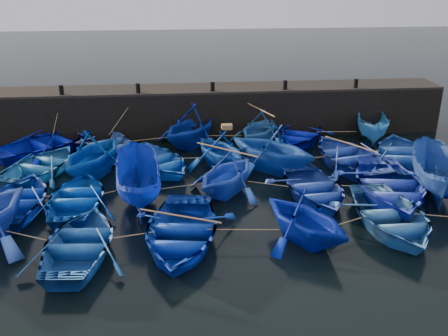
{
  "coord_description": "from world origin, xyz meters",
  "views": [
    {
      "loc": [
        -1.98,
        -16.99,
        9.0
      ],
      "look_at": [
        0.0,
        3.2,
        0.7
      ],
      "focal_mm": 40.0,
      "sensor_mm": 36.0,
      "label": 1
    }
  ],
  "objects": [
    {
      "name": "boat_22",
      "position": [
        -2.01,
        -1.94,
        0.55
      ],
      "size": [
        4.47,
        5.74,
        1.09
      ],
      "primitive_type": "imported",
      "rotation": [
        0.0,
        0.0,
        -0.14
      ],
      "color": "#082DA7",
      "rests_on": "ground"
    },
    {
      "name": "quay_top",
      "position": [
        0.0,
        10.5,
        2.56
      ],
      "size": [
        26.0,
        2.5,
        0.12
      ],
      "primitive_type": "cube",
      "color": "black",
      "rests_on": "quay_wall"
    },
    {
      "name": "loose_oars",
      "position": [
        1.62,
        3.15,
        1.56
      ],
      "size": [
        10.42,
        12.04,
        0.94
      ],
      "color": "#99724C",
      "rests_on": "ground"
    },
    {
      "name": "bollard_0",
      "position": [
        -8.0,
        9.6,
        2.87
      ],
      "size": [
        0.24,
        0.24,
        0.5
      ],
      "primitive_type": "cylinder",
      "color": "black",
      "rests_on": "quay_top"
    },
    {
      "name": "boat_9",
      "position": [
        0.0,
        4.96,
        0.96
      ],
      "size": [
        4.49,
        4.7,
        1.93
      ],
      "primitive_type": "imported",
      "rotation": [
        0.0,
        0.0,
        3.62
      ],
      "color": "#083E9E",
      "rests_on": "ground"
    },
    {
      "name": "boat_12",
      "position": [
        8.77,
        4.26,
        0.58
      ],
      "size": [
        5.07,
        6.3,
        1.16
      ],
      "primitive_type": "imported",
      "rotation": [
        0.0,
        0.0,
        2.94
      ],
      "color": "#1B469B",
      "rests_on": "ground"
    },
    {
      "name": "ground",
      "position": [
        0.0,
        0.0,
        0.0
      ],
      "size": [
        120.0,
        120.0,
        0.0
      ],
      "primitive_type": "plane",
      "color": "black",
      "rests_on": "ground"
    },
    {
      "name": "bollard_4",
      "position": [
        8.0,
        9.6,
        2.87
      ],
      "size": [
        0.24,
        0.24,
        0.5
      ],
      "primitive_type": "cylinder",
      "color": "black",
      "rests_on": "quay_top"
    },
    {
      "name": "boat_0",
      "position": [
        -8.6,
        7.76,
        0.56
      ],
      "size": [
        6.56,
        6.41,
        1.11
      ],
      "primitive_type": "imported",
      "rotation": [
        0.0,
        0.0,
        2.29
      ],
      "color": "#000D97",
      "rests_on": "ground"
    },
    {
      "name": "boat_1",
      "position": [
        -5.64,
        7.61,
        0.51
      ],
      "size": [
        5.48,
        6.01,
        1.02
      ],
      "primitive_type": "imported",
      "rotation": [
        0.0,
        0.0,
        0.51
      ],
      "color": "blue",
      "rests_on": "ground"
    },
    {
      "name": "wooden_crate",
      "position": [
        0.3,
        4.96,
        2.04
      ],
      "size": [
        0.49,
        0.38,
        0.22
      ],
      "primitive_type": "cube",
      "color": "brown",
      "rests_on": "boat_9"
    },
    {
      "name": "boat_17",
      "position": [
        3.52,
        1.24,
        0.49
      ],
      "size": [
        3.78,
        4.98,
        0.97
      ],
      "primitive_type": "imported",
      "rotation": [
        0.0,
        0.0,
        0.09
      ],
      "color": "#1E3BA1",
      "rests_on": "ground"
    },
    {
      "name": "bollard_2",
      "position": [
        0.0,
        9.6,
        2.87
      ],
      "size": [
        0.24,
        0.24,
        0.5
      ],
      "primitive_type": "cylinder",
      "color": "black",
      "rests_on": "quay_top"
    },
    {
      "name": "boat_24",
      "position": [
        5.64,
        -1.52,
        0.53
      ],
      "size": [
        3.66,
        5.09,
        1.05
      ],
      "primitive_type": "imported",
      "rotation": [
        0.0,
        0.0,
        0.01
      ],
      "color": "#2B63A9",
      "rests_on": "ground"
    },
    {
      "name": "boat_6",
      "position": [
        -8.23,
        4.93,
        0.48
      ],
      "size": [
        4.87,
        5.58,
        0.97
      ],
      "primitive_type": "imported",
      "rotation": [
        0.0,
        0.0,
        2.75
      ],
      "color": "#1E5F9C",
      "rests_on": "ground"
    },
    {
      "name": "boat_16",
      "position": [
        -0.01,
        1.99,
        0.99
      ],
      "size": [
        4.84,
        4.94,
        1.97
      ],
      "primitive_type": "imported",
      "rotation": [
        0.0,
        0.0,
        -0.66
      ],
      "color": "blue",
      "rests_on": "ground"
    },
    {
      "name": "boat_13",
      "position": [
        -8.27,
        1.34,
        0.48
      ],
      "size": [
        3.36,
        4.66,
        0.96
      ],
      "primitive_type": "imported",
      "rotation": [
        0.0,
        0.0,
        3.13
      ],
      "color": "#0A2E9E",
      "rests_on": "ground"
    },
    {
      "name": "boat_15",
      "position": [
        -3.65,
        1.58,
        0.93
      ],
      "size": [
        2.26,
        4.95,
        1.86
      ],
      "primitive_type": "imported",
      "rotation": [
        0.0,
        0.0,
        3.24
      ],
      "color": "#082197",
      "rests_on": "ground"
    },
    {
      "name": "boat_18",
      "position": [
        6.6,
        0.96,
        0.6
      ],
      "size": [
        4.97,
        6.32,
        1.19
      ],
      "primitive_type": "imported",
      "rotation": [
        0.0,
        0.0,
        -0.16
      ],
      "color": "blue",
      "rests_on": "ground"
    },
    {
      "name": "boat_7",
      "position": [
        -5.8,
        4.53,
        1.13
      ],
      "size": [
        5.08,
        5.39,
        2.25
      ],
      "primitive_type": "imported",
      "rotation": [
        0.0,
        0.0,
        2.74
      ],
      "color": "#003894",
      "rests_on": "ground"
    },
    {
      "name": "bollard_3",
      "position": [
        4.0,
        9.6,
        2.87
      ],
      "size": [
        0.24,
        0.24,
        0.5
      ],
      "primitive_type": "cylinder",
      "color": "black",
      "rests_on": "quay_top"
    },
    {
      "name": "quay_wall",
      "position": [
        0.0,
        10.5,
        1.25
      ],
      "size": [
        26.0,
        2.5,
        2.5
      ],
      "primitive_type": "cube",
      "color": "black",
      "rests_on": "ground"
    },
    {
      "name": "boat_19",
      "position": [
        8.68,
        1.38,
        0.89
      ],
      "size": [
        2.98,
        4.91,
        1.78
      ],
      "primitive_type": "imported",
      "rotation": [
        0.0,
        0.0,
        2.85
      ],
      "color": "navy",
      "rests_on": "ground"
    },
    {
      "name": "boat_23",
      "position": [
        2.27,
        -2.2,
        0.98
      ],
      "size": [
        4.7,
        4.87,
        1.97
      ],
      "primitive_type": "imported",
      "rotation": [
        0.0,
        0.0,
        0.55
      ],
      "color": "#00158E",
      "rests_on": "ground"
    },
    {
      "name": "boat_21",
      "position": [
        -5.3,
        -2.25,
        0.48
      ],
      "size": [
        3.7,
        4.92,
        0.97
      ],
      "primitive_type": "imported",
      "rotation": [
        0.0,
        0.0,
        3.06
      ],
      "color": "#174E9C",
      "rests_on": "ground"
    },
    {
      "name": "boat_8",
      "position": [
        -3.02,
        4.95,
        0.49
      ],
      "size": [
        5.38,
        5.82,
        0.98
      ],
      "primitive_type": "imported",
      "rotation": [
        0.0,
        0.0,
        0.55
      ],
      "color": "blue",
      "rests_on": "ground"
    },
    {
      "name": "boat_5",
      "position": [
        8.63,
        8.1,
        0.81
      ],
      "size": [
        2.64,
        4.48,
        1.63
      ],
      "primitive_type": "imported",
      "rotation": [
        0.0,
        0.0,
        -0.27
      ],
      "color": "#3075C6",
      "rests_on": "ground"
    },
    {
      "name": "boat_10",
      "position": [
        2.37,
        4.36,
        1.16
      ],
      "size": [
        5.83,
        5.8,
        2.32
      ],
      "primitive_type": "imported",
      "rotation": [
        0.0,
        0.0,
        3.96
      ],
      "color": "#1041A3",
      "rests_on": "ground"
    },
    {
      "name": "boat_4",
      "position": [
        4.64,
        8.24,
        0.47
      ],
      "size": [
        4.98,
        5.53,
        0.94
      ],
      "primitive_type": "imported",
      "rotation": [
        0.0,
        0.0,
        -0.48
      ],
      "color": "#0210A1",
      "rests_on": "ground"
    },
    {
      "name": "boat_11",
      "position": [
        6.15,
        4.53,
        0.55
      ],
      "size": [
        4.96,
        6.08,
        1.11
      ],
      "primitive_type": "imported",
      "rotation": [
        0.0,
        0.0,
        3.38
      ],
      "color": "#1C3895",
      "rests_on": "ground"
    },
    {
      "name": "boat_3",
      "position": [
        2.36,
        8.02,
        0.97
      ],
      "size": [
        4.66,
        4.81,
        1.94
      ],
      "primitive_type": "imported",
      "rotation": [
        0.0,
        0.0,
        -0.58
      ],
      "color": "#225EA2",
      "rests_on": "ground"
    },
    {
      "name": "bollard_1",
      "position": [
        -4.0,
        9.6,
        2.87
      ],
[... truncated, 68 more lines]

